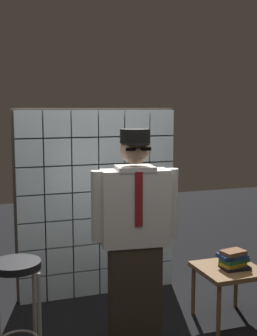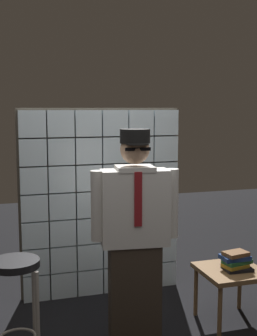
# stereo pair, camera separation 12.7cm
# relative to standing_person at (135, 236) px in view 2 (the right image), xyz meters

# --- Properties ---
(glass_block_wall) EXTENTS (1.60, 0.10, 1.86)m
(glass_block_wall) POSITION_rel_standing_person_xyz_m (-0.00, 1.07, 0.03)
(glass_block_wall) COLOR silver
(glass_block_wall) RESTS_ON ground
(standing_person) EXTENTS (0.67, 0.31, 1.68)m
(standing_person) POSITION_rel_standing_person_xyz_m (0.00, 0.00, 0.00)
(standing_person) COLOR #382D23
(standing_person) RESTS_ON ground
(bar_stool) EXTENTS (0.34, 0.34, 0.81)m
(bar_stool) POSITION_rel_standing_person_xyz_m (-0.89, -0.09, -0.28)
(bar_stool) COLOR black
(bar_stool) RESTS_ON ground
(side_table) EXTENTS (0.52, 0.52, 0.48)m
(side_table) POSITION_rel_standing_person_xyz_m (0.89, 0.11, -0.46)
(side_table) COLOR brown
(side_table) RESTS_ON ground
(book_stack) EXTENTS (0.26, 0.19, 0.16)m
(book_stack) POSITION_rel_standing_person_xyz_m (0.92, 0.08, -0.32)
(book_stack) COLOR black
(book_stack) RESTS_ON side_table
(coffee_mug) EXTENTS (0.13, 0.08, 0.09)m
(coffee_mug) POSITION_rel_standing_person_xyz_m (0.97, 0.08, -0.35)
(coffee_mug) COLOR silver
(coffee_mug) RESTS_ON side_table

